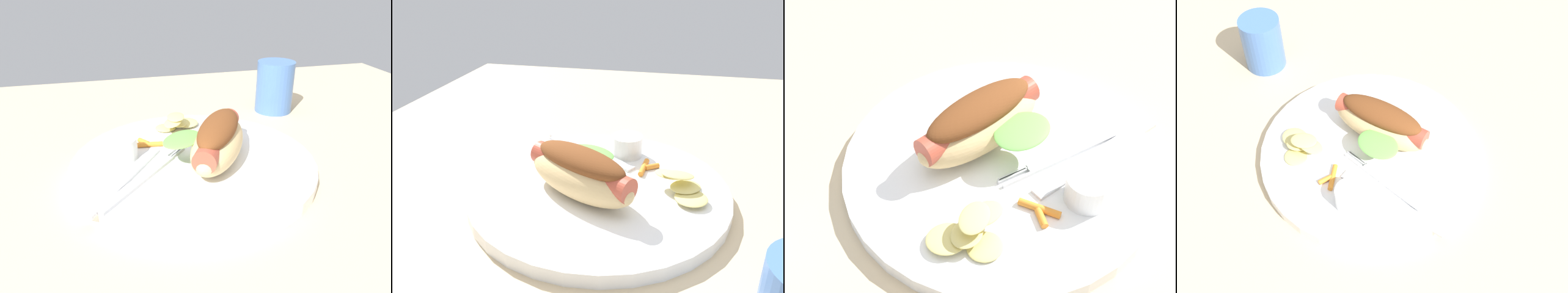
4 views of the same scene
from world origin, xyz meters
The scene contains 9 objects.
ground_plane centered at (0.00, 0.00, -0.90)cm, with size 120.00×90.00×1.80cm, color tan.
plate centered at (-1.68, 0.85, 0.80)cm, with size 30.97×30.97×1.60cm, color white.
hot_dog centered at (-4.34, 2.44, 4.65)cm, with size 13.67×15.55×5.88cm.
sauce_ramekin centered at (7.23, -1.29, 3.05)cm, with size 4.25×4.25×2.89cm, color white.
fork centered at (5.00, 4.33, 1.80)cm, with size 12.11×13.38×0.40cm.
knife centered at (7.18, 4.08, 1.78)cm, with size 15.98×1.40×0.36cm, color silver.
chips_pile centered at (-1.51, -8.95, 2.75)cm, with size 8.15×7.45×2.68cm.
carrot_garnish centered at (3.57, -4.35, 1.94)cm, with size 4.08×2.56×0.69cm.
drinking_cup centered at (-21.05, -17.01, 4.47)cm, with size 6.50×6.50×8.95cm, color #4770B2.
Camera 1 is at (8.89, 43.18, 24.19)cm, focal length 35.20 mm.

